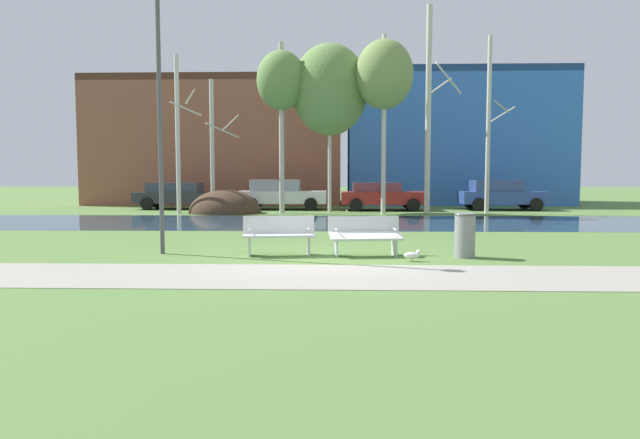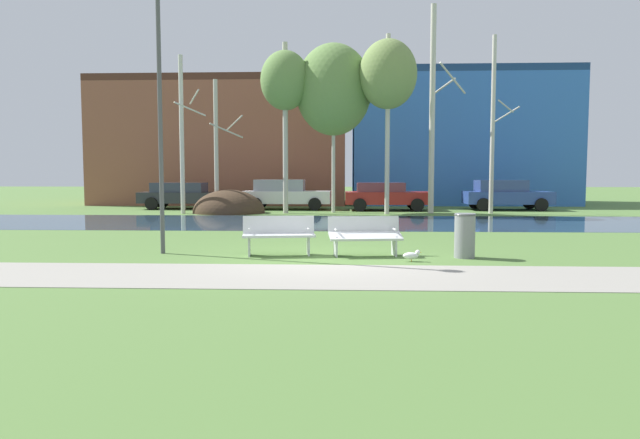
# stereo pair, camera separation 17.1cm
# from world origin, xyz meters

# --- Properties ---
(ground_plane) EXTENTS (120.00, 120.00, 0.00)m
(ground_plane) POSITION_xyz_m (0.00, 10.00, 0.00)
(ground_plane) COLOR #517538
(paved_path_strip) EXTENTS (60.00, 2.49, 0.01)m
(paved_path_strip) POSITION_xyz_m (0.00, -1.99, 0.01)
(paved_path_strip) COLOR gray
(paved_path_strip) RESTS_ON ground
(river_band) EXTENTS (80.00, 6.83, 0.01)m
(river_band) POSITION_xyz_m (0.00, 9.47, 0.00)
(river_band) COLOR #2D475B
(river_band) RESTS_ON ground
(soil_mound) EXTENTS (3.36, 3.26, 2.17)m
(soil_mound) POSITION_xyz_m (-4.93, 14.55, 0.00)
(soil_mound) COLOR #423021
(soil_mound) RESTS_ON ground
(bench_left) EXTENTS (1.66, 0.77, 0.87)m
(bench_left) POSITION_xyz_m (-0.97, 0.63, 0.47)
(bench_left) COLOR silver
(bench_left) RESTS_ON ground
(bench_right) EXTENTS (1.66, 0.77, 0.87)m
(bench_right) POSITION_xyz_m (0.94, 0.63, 0.47)
(bench_right) COLOR silver
(bench_right) RESTS_ON ground
(trash_bin) EXTENTS (0.47, 0.47, 0.96)m
(trash_bin) POSITION_xyz_m (3.09, 0.42, 0.50)
(trash_bin) COLOR gray
(trash_bin) RESTS_ON ground
(seagull) EXTENTS (0.39, 0.14, 0.24)m
(seagull) POSITION_xyz_m (1.89, -0.18, 0.13)
(seagull) COLOR white
(seagull) RESTS_ON ground
(streetlamp) EXTENTS (0.32, 0.32, 6.15)m
(streetlamp) POSITION_xyz_m (-3.65, 0.81, 4.02)
(streetlamp) COLOR #4C4C51
(streetlamp) RESTS_ON ground
(birch_far_left) EXTENTS (1.24, 1.99, 7.15)m
(birch_far_left) POSITION_xyz_m (-6.91, 13.96, 3.64)
(birch_far_left) COLOR beige
(birch_far_left) RESTS_ON ground
(birch_left) EXTENTS (1.39, 2.56, 6.14)m
(birch_left) POSITION_xyz_m (-5.44, 14.50, 3.13)
(birch_left) COLOR #BCB7A8
(birch_left) RESTS_ON ground
(birch_center_left) EXTENTS (2.25, 2.25, 7.78)m
(birch_center_left) POSITION_xyz_m (-2.27, 14.51, 6.00)
(birch_center_left) COLOR #BCB7A8
(birch_center_left) RESTS_ON ground
(birch_center) EXTENTS (3.54, 3.54, 7.85)m
(birch_center) POSITION_xyz_m (-0.07, 15.12, 5.72)
(birch_center) COLOR beige
(birch_center) RESTS_ON ground
(birch_center_right) EXTENTS (2.57, 2.57, 8.00)m
(birch_center_right) POSITION_xyz_m (2.37, 14.09, 6.20)
(birch_center_right) COLOR beige
(birch_center_right) RESTS_ON ground
(birch_right) EXTENTS (1.62, 2.51, 9.47)m
(birch_right) POSITION_xyz_m (4.49, 14.80, 4.79)
(birch_right) COLOR beige
(birch_right) RESTS_ON ground
(birch_far_right) EXTENTS (1.27, 2.06, 8.05)m
(birch_far_right) POSITION_xyz_m (7.21, 14.72, 4.05)
(birch_far_right) COLOR beige
(birch_far_right) RESTS_ON ground
(parked_van_nearest_dark) EXTENTS (4.75, 1.94, 1.37)m
(parked_van_nearest_dark) POSITION_xyz_m (-7.83, 17.44, 0.73)
(parked_van_nearest_dark) COLOR #282B30
(parked_van_nearest_dark) RESTS_ON ground
(parked_sedan_second_white) EXTENTS (4.46, 1.98, 1.53)m
(parked_sedan_second_white) POSITION_xyz_m (-2.60, 17.27, 0.80)
(parked_sedan_second_white) COLOR silver
(parked_sedan_second_white) RESTS_ON ground
(parked_hatch_third_red) EXTENTS (4.19, 2.11, 1.38)m
(parked_hatch_third_red) POSITION_xyz_m (2.49, 16.76, 0.74)
(parked_hatch_third_red) COLOR maroon
(parked_hatch_third_red) RESTS_ON ground
(parked_wagon_fourth_blue) EXTENTS (4.22, 2.04, 1.51)m
(parked_wagon_fourth_blue) POSITION_xyz_m (8.52, 17.27, 0.79)
(parked_wagon_fourth_blue) COLOR #2D4793
(parked_wagon_fourth_blue) RESTS_ON ground
(building_brick_low) EXTENTS (14.86, 7.39, 7.45)m
(building_brick_low) POSITION_xyz_m (-6.98, 23.88, 3.73)
(building_brick_low) COLOR brown
(building_brick_low) RESTS_ON ground
(building_blue_store) EXTENTS (12.88, 7.91, 7.89)m
(building_blue_store) POSITION_xyz_m (7.40, 24.52, 3.95)
(building_blue_store) COLOR #3870C6
(building_blue_store) RESTS_ON ground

